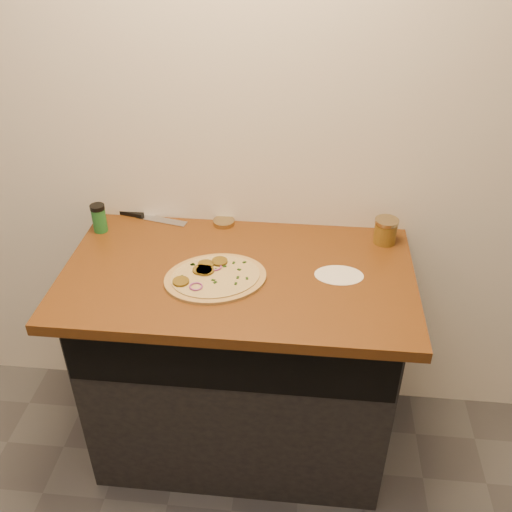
# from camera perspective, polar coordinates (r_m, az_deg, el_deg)

# --- Properties ---
(cabinet) EXTENTS (1.10, 0.60, 0.86)m
(cabinet) POSITION_cam_1_polar(r_m,az_deg,el_deg) (2.27, -1.50, -10.69)
(cabinet) COLOR black
(cabinet) RESTS_ON ground
(countertop) EXTENTS (1.20, 0.70, 0.04)m
(countertop) POSITION_cam_1_polar(r_m,az_deg,el_deg) (1.96, -1.80, -1.90)
(countertop) COLOR #633112
(countertop) RESTS_ON cabinet
(pizza) EXTENTS (0.43, 0.43, 0.02)m
(pizza) POSITION_cam_1_polar(r_m,az_deg,el_deg) (1.91, -4.19, -2.09)
(pizza) COLOR tan
(pizza) RESTS_ON countertop
(chefs_knife) EXTENTS (0.29, 0.10, 0.02)m
(chefs_knife) POSITION_cam_1_polar(r_m,az_deg,el_deg) (2.29, -11.03, 3.88)
(chefs_knife) COLOR #B7BAC1
(chefs_knife) RESTS_ON countertop
(mason_jar_lid) EXTENTS (0.11, 0.11, 0.02)m
(mason_jar_lid) POSITION_cam_1_polar(r_m,az_deg,el_deg) (2.20, -3.24, 3.40)
(mason_jar_lid) COLOR tan
(mason_jar_lid) RESTS_ON countertop
(salsa_jar) EXTENTS (0.09, 0.09, 0.09)m
(salsa_jar) POSITION_cam_1_polar(r_m,az_deg,el_deg) (2.13, 12.83, 2.48)
(salsa_jar) COLOR #A02510
(salsa_jar) RESTS_ON countertop
(spice_shaker) EXTENTS (0.05, 0.05, 0.11)m
(spice_shaker) POSITION_cam_1_polar(r_m,az_deg,el_deg) (2.22, -15.42, 3.69)
(spice_shaker) COLOR #20672B
(spice_shaker) RESTS_ON countertop
(flour_spill) EXTENTS (0.17, 0.17, 0.00)m
(flour_spill) POSITION_cam_1_polar(r_m,az_deg,el_deg) (1.94, 8.30, -1.91)
(flour_spill) COLOR silver
(flour_spill) RESTS_ON countertop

